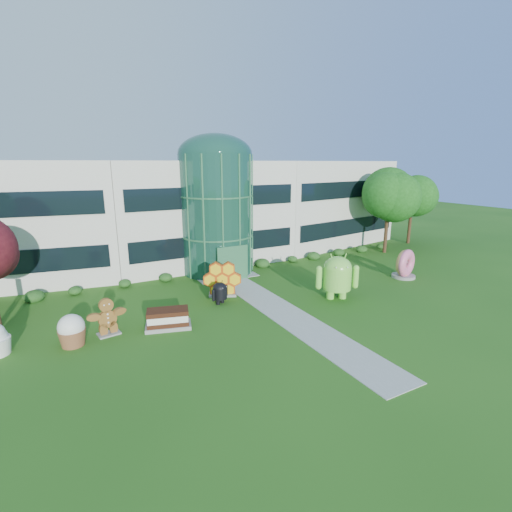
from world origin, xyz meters
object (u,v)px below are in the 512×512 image
android_black (220,291)px  donut (405,263)px  gingerbread (107,316)px  android_green (337,274)px

android_black → donut: size_ratio=0.72×
android_black → gingerbread: gingerbread is taller
android_green → android_black: size_ratio=2.03×
gingerbread → android_green: bearing=-15.3°
android_green → android_black: android_green is taller
android_black → donut: 15.60m
android_green → gingerbread: android_green is taller
android_green → android_black: bearing=-177.3°
android_green → gingerbread: size_ratio=1.53×
android_black → gingerbread: 7.31m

